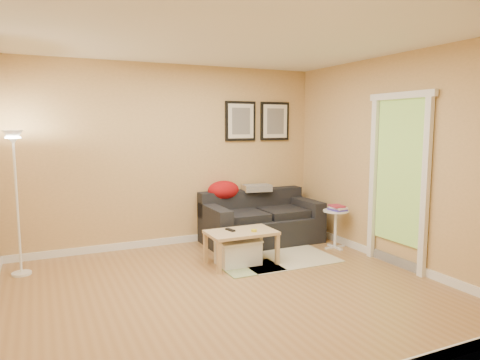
# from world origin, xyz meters

# --- Properties ---
(floor) EXTENTS (4.50, 4.50, 0.00)m
(floor) POSITION_xyz_m (0.00, 0.00, 0.00)
(floor) COLOR #9F7444
(floor) RESTS_ON ground
(ceiling) EXTENTS (4.50, 4.50, 0.00)m
(ceiling) POSITION_xyz_m (0.00, 0.00, 2.60)
(ceiling) COLOR white
(ceiling) RESTS_ON wall_back
(wall_back) EXTENTS (4.50, 0.00, 4.50)m
(wall_back) POSITION_xyz_m (0.00, 2.00, 1.30)
(wall_back) COLOR tan
(wall_back) RESTS_ON ground
(wall_front) EXTENTS (4.50, 0.00, 4.50)m
(wall_front) POSITION_xyz_m (0.00, -2.00, 1.30)
(wall_front) COLOR tan
(wall_front) RESTS_ON ground
(wall_right) EXTENTS (0.00, 4.00, 4.00)m
(wall_right) POSITION_xyz_m (2.25, 0.00, 1.30)
(wall_right) COLOR tan
(wall_right) RESTS_ON ground
(baseboard_back) EXTENTS (4.50, 0.02, 0.10)m
(baseboard_back) POSITION_xyz_m (0.00, 1.99, 0.05)
(baseboard_back) COLOR white
(baseboard_back) RESTS_ON ground
(baseboard_right) EXTENTS (0.02, 4.00, 0.10)m
(baseboard_right) POSITION_xyz_m (2.24, 0.00, 0.05)
(baseboard_right) COLOR white
(baseboard_right) RESTS_ON ground
(sofa) EXTENTS (1.70, 0.90, 0.75)m
(sofa) POSITION_xyz_m (1.22, 1.53, 0.38)
(sofa) COLOR black
(sofa) RESTS_ON ground
(red_throw) EXTENTS (0.48, 0.36, 0.28)m
(red_throw) POSITION_xyz_m (0.75, 1.86, 0.77)
(red_throw) COLOR #AA0F14
(red_throw) RESTS_ON sofa
(plaid_throw) EXTENTS (0.45, 0.32, 0.10)m
(plaid_throw) POSITION_xyz_m (1.28, 1.80, 0.78)
(plaid_throw) COLOR tan
(plaid_throw) RESTS_ON sofa
(framed_print_left) EXTENTS (0.50, 0.04, 0.60)m
(framed_print_left) POSITION_xyz_m (1.08, 1.98, 1.80)
(framed_print_left) COLOR black
(framed_print_left) RESTS_ON wall_back
(framed_print_right) EXTENTS (0.50, 0.04, 0.60)m
(framed_print_right) POSITION_xyz_m (1.68, 1.98, 1.80)
(framed_print_right) COLOR black
(framed_print_right) RESTS_ON wall_back
(area_rug) EXTENTS (1.25, 0.85, 0.01)m
(area_rug) POSITION_xyz_m (1.12, 0.64, 0.01)
(area_rug) COLOR beige
(area_rug) RESTS_ON ground
(green_runner) EXTENTS (0.70, 0.50, 0.01)m
(green_runner) POSITION_xyz_m (0.55, 0.49, 0.01)
(green_runner) COLOR #668C4C
(green_runner) RESTS_ON ground
(coffee_table) EXTENTS (0.98, 0.78, 0.42)m
(coffee_table) POSITION_xyz_m (0.50, 0.71, 0.21)
(coffee_table) COLOR tan
(coffee_table) RESTS_ON ground
(remote_control) EXTENTS (0.08, 0.17, 0.02)m
(remote_control) POSITION_xyz_m (0.39, 0.79, 0.43)
(remote_control) COLOR black
(remote_control) RESTS_ON coffee_table
(tape_roll) EXTENTS (0.07, 0.07, 0.03)m
(tape_roll) POSITION_xyz_m (0.63, 0.61, 0.44)
(tape_roll) COLOR yellow
(tape_roll) RESTS_ON coffee_table
(storage_bin) EXTENTS (0.53, 0.38, 0.32)m
(storage_bin) POSITION_xyz_m (0.45, 0.71, 0.16)
(storage_bin) COLOR white
(storage_bin) RESTS_ON ground
(side_table) EXTENTS (0.36, 0.36, 0.55)m
(side_table) POSITION_xyz_m (2.02, 0.80, 0.27)
(side_table) COLOR white
(side_table) RESTS_ON ground
(book_stack) EXTENTS (0.21, 0.26, 0.08)m
(book_stack) POSITION_xyz_m (2.03, 0.79, 0.59)
(book_stack) COLOR #40339B
(book_stack) RESTS_ON side_table
(floor_lamp) EXTENTS (0.22, 0.22, 1.69)m
(floor_lamp) POSITION_xyz_m (-2.00, 1.44, 0.80)
(floor_lamp) COLOR white
(floor_lamp) RESTS_ON ground
(doorway) EXTENTS (0.12, 1.01, 2.13)m
(doorway) POSITION_xyz_m (2.20, -0.15, 1.02)
(doorway) COLOR white
(doorway) RESTS_ON ground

